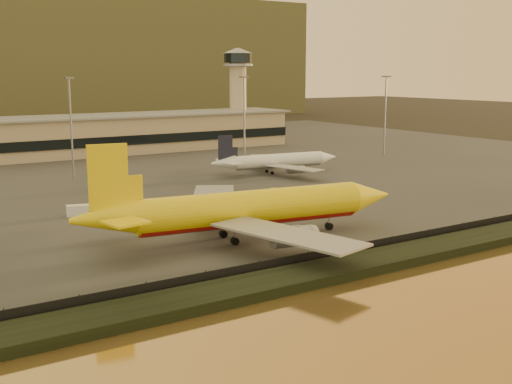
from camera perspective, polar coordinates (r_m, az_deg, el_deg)
ground at (r=103.24m, az=2.89°, el=-4.49°), size 900.00×900.00×0.00m
embankment at (r=90.33m, az=9.22°, el=-6.39°), size 320.00×7.00×1.40m
tarmac at (r=187.19m, az=-14.31°, el=2.08°), size 320.00×220.00×0.20m
perimeter_fence at (r=93.04m, az=7.58°, el=-5.45°), size 300.00×0.05×2.20m
terminal_building at (r=212.00m, az=-20.78°, el=4.37°), size 202.00×25.00×12.60m
control_tower at (r=247.70m, az=-1.61°, el=9.44°), size 11.20×11.20×35.50m
apron_light_masts at (r=172.58m, az=-7.65°, el=6.83°), size 152.20×12.20×25.40m
dhl_cargo_jet at (r=103.12m, az=-0.92°, el=-1.56°), size 55.33×53.67×16.54m
white_narrowbody_jet at (r=171.37m, az=1.81°, el=2.76°), size 37.24×36.05×10.70m
gse_vehicle_yellow at (r=139.89m, az=1.40°, el=-0.04°), size 3.78×2.79×1.55m
gse_vehicle_white at (r=125.46m, az=-15.48°, el=-1.58°), size 4.84×3.11×2.01m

